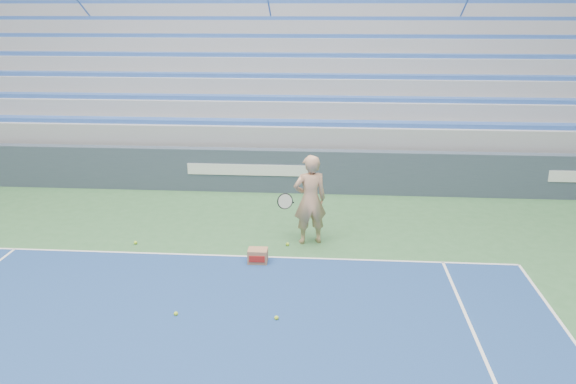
% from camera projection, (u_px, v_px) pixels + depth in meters
% --- Properties ---
extents(sponsor_barrier, '(30.00, 0.32, 1.10)m').
position_uv_depth(sponsor_barrier, '(251.00, 170.00, 14.27)').
color(sponsor_barrier, '#374354').
rests_on(sponsor_barrier, ground).
extents(bleachers, '(31.00, 9.15, 7.30)m').
position_uv_depth(bleachers, '(273.00, 73.00, 19.11)').
color(bleachers, '#989BA0').
rests_on(bleachers, ground).
extents(tennis_player, '(0.99, 0.92, 1.81)m').
position_uv_depth(tennis_player, '(310.00, 200.00, 11.00)').
color(tennis_player, tan).
rests_on(tennis_player, ground).
extents(ball_box, '(0.36, 0.28, 0.27)m').
position_uv_depth(ball_box, '(258.00, 256.00, 10.35)').
color(ball_box, '#9E6E4C').
rests_on(ball_box, ground).
extents(tennis_ball_0, '(0.07, 0.07, 0.07)m').
position_uv_depth(tennis_ball_0, '(288.00, 244.00, 11.11)').
color(tennis_ball_0, '#B9E32E').
rests_on(tennis_ball_0, ground).
extents(tennis_ball_1, '(0.07, 0.07, 0.07)m').
position_uv_depth(tennis_ball_1, '(136.00, 243.00, 11.18)').
color(tennis_ball_1, '#B9E32E').
rests_on(tennis_ball_1, ground).
extents(tennis_ball_2, '(0.07, 0.07, 0.07)m').
position_uv_depth(tennis_ball_2, '(176.00, 314.00, 8.60)').
color(tennis_ball_2, '#B9E32E').
rests_on(tennis_ball_2, ground).
extents(tennis_ball_3, '(0.07, 0.07, 0.07)m').
position_uv_depth(tennis_ball_3, '(276.00, 318.00, 8.48)').
color(tennis_ball_3, '#B9E32E').
rests_on(tennis_ball_3, ground).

